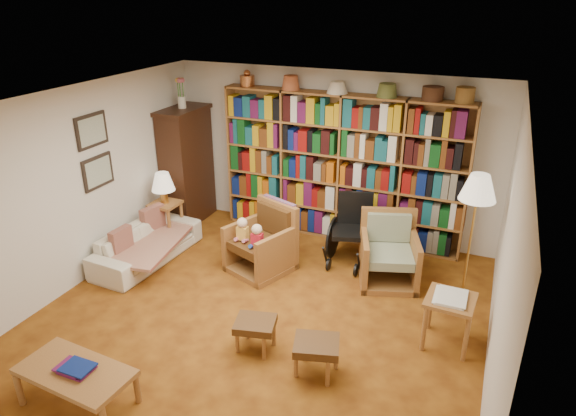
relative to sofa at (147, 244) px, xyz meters
The scene contains 23 objects.
floor 2.14m from the sofa, 15.42° to the right, with size 5.00×5.00×0.00m, color #995917.
ceiling 3.10m from the sofa, 15.42° to the right, with size 5.00×5.00×0.00m, color white.
wall_back 2.99m from the sofa, 43.34° to the left, with size 5.00×5.00×0.00m, color silver.
wall_front 3.82m from the sofa, 56.23° to the right, with size 5.00×5.00×0.00m, color silver.
wall_left 1.24m from the sofa, 128.51° to the right, with size 5.00×5.00×0.00m, color silver.
wall_right 4.69m from the sofa, ahead, with size 5.00×5.00×0.00m, color silver.
bookshelf 3.00m from the sofa, 38.09° to the left, with size 3.60×0.30×2.42m.
curio_cabinet 1.61m from the sofa, 98.13° to the left, with size 0.50×0.95×2.40m.
framed_pictures 1.47m from the sofa, 148.19° to the right, with size 0.03×0.52×0.97m.
sofa is the anchor object (origin of this frame).
sofa_throw 0.07m from the sofa, ahead, with size 0.80×1.49×0.04m, color beige.
cushion_left 0.42m from the sofa, 110.38° to the left, with size 0.12×0.38×0.38m, color maroon.
cushion_right 0.42m from the sofa, 110.38° to the right, with size 0.11×0.34×0.34m, color maroon.
side_table_lamp 0.67m from the sofa, 99.00° to the left, with size 0.41×0.41×0.62m.
table_lamp 0.94m from the sofa, 99.00° to the left, with size 0.34×0.34×0.47m.
armchair_leather 1.66m from the sofa, 15.99° to the left, with size 1.00×0.99×0.93m.
armchair_sage 3.36m from the sofa, 14.21° to the left, with size 0.95×0.96×0.90m.
wheelchair 2.87m from the sofa, 22.63° to the left, with size 0.60×0.79×0.99m.
floor_lamp 4.42m from the sofa, 10.30° to the left, with size 0.43×0.43×1.61m.
side_table_papers 4.13m from the sofa, ahead, with size 0.53×0.53×0.60m.
footstool_a 2.54m from the sofa, 27.25° to the right, with size 0.49×0.44×0.35m.
footstool_b 3.24m from the sofa, 23.03° to the right, with size 0.53×0.48×0.38m.
coffee_table 2.73m from the sofa, 66.29° to the right, with size 1.10×0.61×0.44m.
Camera 1 is at (2.25, -4.58, 3.57)m, focal length 32.00 mm.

